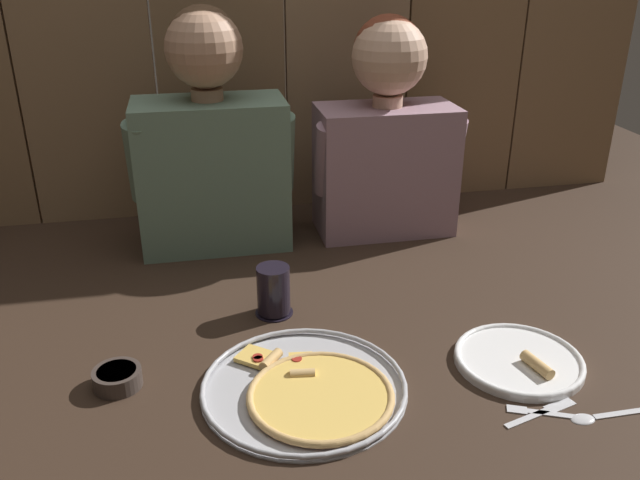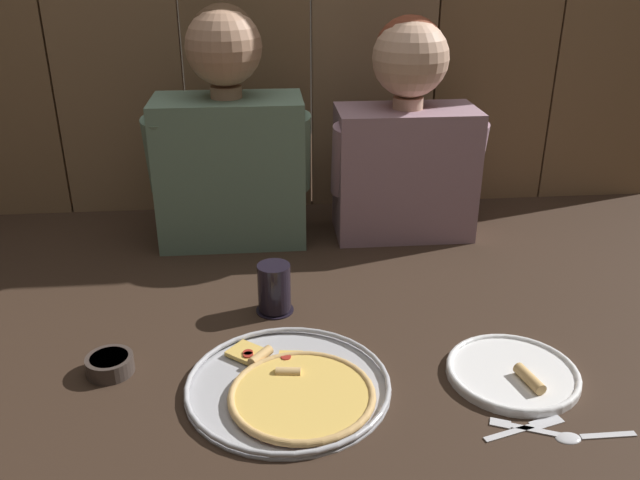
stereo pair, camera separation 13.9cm
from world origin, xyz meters
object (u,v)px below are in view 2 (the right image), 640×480
at_px(drinking_glass, 274,289).
at_px(diner_left, 229,138).
at_px(dinner_plate, 513,372).
at_px(dipping_bowl, 110,364).
at_px(diner_right, 406,135).
at_px(pizza_tray, 293,388).

height_order(drinking_glass, diner_left, diner_left).
height_order(dinner_plate, diner_left, diner_left).
relative_size(drinking_glass, dipping_bowl, 1.26).
bearing_deg(drinking_glass, diner_right, 47.87).
relative_size(dinner_plate, drinking_glass, 2.20).
height_order(pizza_tray, drinking_glass, drinking_glass).
distance_m(pizza_tray, dinner_plate, 0.42).
relative_size(pizza_tray, dinner_plate, 1.53).
distance_m(dinner_plate, diner_left, 0.93).
height_order(dipping_bowl, diner_left, diner_left).
height_order(diner_left, diner_right, diner_left).
distance_m(pizza_tray, dipping_bowl, 0.36).
bearing_deg(diner_left, dipping_bowl, -109.72).
bearing_deg(drinking_glass, pizza_tray, -85.25).
xyz_separation_m(pizza_tray, dinner_plate, (0.42, 0.01, -0.00)).
distance_m(dinner_plate, diner_right, 0.75).
relative_size(pizza_tray, dipping_bowl, 4.23).
xyz_separation_m(drinking_glass, diner_left, (-0.10, 0.41, 0.23)).
bearing_deg(dinner_plate, dipping_bowl, 173.77).
relative_size(dinner_plate, diner_right, 0.42).
height_order(dinner_plate, drinking_glass, drinking_glass).
height_order(dipping_bowl, diner_right, diner_right).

